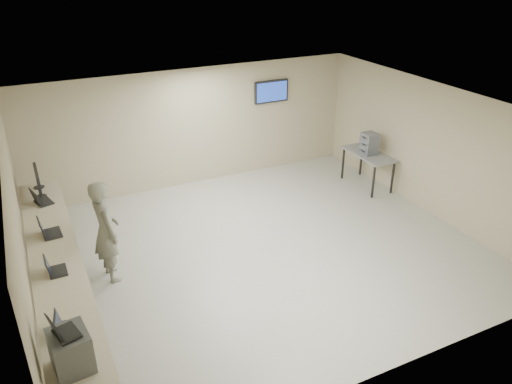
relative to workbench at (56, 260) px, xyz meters
name	(u,v)px	position (x,y,z in m)	size (l,w,h in m)	color
room	(261,182)	(3.62, 0.06, 0.58)	(8.01, 7.01, 2.81)	#B6B4A3
workbench	(56,260)	(0.00, 0.00, 0.00)	(0.76, 6.00, 0.90)	beige
equipment_box	(71,351)	(-0.06, -2.53, 0.32)	(0.41, 0.47, 0.49)	slate
laptop_on_box	(61,331)	(-0.11, -2.53, 0.63)	(0.34, 0.37, 0.25)	black
laptop_0	(65,326)	(-0.07, -1.85, 0.14)	(0.33, 0.37, 0.26)	black
laptop_1	(53,269)	(-0.06, -0.48, 0.14)	(0.28, 0.35, 0.27)	black
laptop_2	(48,231)	(-0.03, 0.71, 0.15)	(0.34, 0.41, 0.31)	black
laptop_3	(40,200)	(-0.04, 2.00, 0.15)	(0.40, 0.43, 0.29)	black
monitor_near	(38,183)	(-0.01, 2.29, 0.36)	(0.21, 0.48, 0.48)	black
monitor_far	(36,175)	(-0.01, 2.75, 0.35)	(0.21, 0.47, 0.46)	black
soldier	(106,231)	(0.86, 0.38, 0.09)	(0.67, 0.44, 1.84)	gray
side_table	(369,156)	(7.19, 1.47, -0.06)	(0.65, 1.40, 0.84)	gray
storage_bins	(369,143)	(7.17, 1.47, 0.27)	(0.32, 0.35, 0.50)	slate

